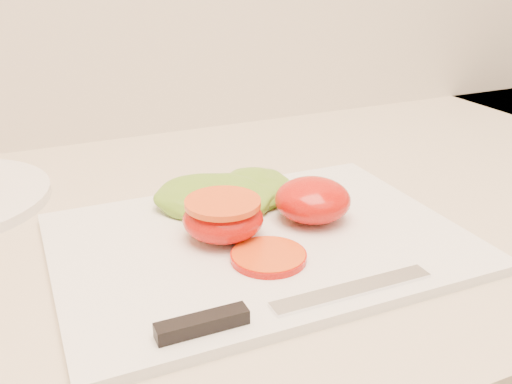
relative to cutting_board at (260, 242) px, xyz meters
name	(u,v)px	position (x,y,z in m)	size (l,w,h in m)	color
cutting_board	(260,242)	(0.00, 0.00, 0.00)	(0.40, 0.29, 0.01)	white
tomato_half_dome	(313,200)	(0.07, 0.02, 0.03)	(0.08, 0.08, 0.04)	red
tomato_half_cut	(223,217)	(-0.03, 0.02, 0.03)	(0.08, 0.08, 0.04)	red
tomato_slice_0	(269,256)	(-0.01, -0.04, 0.01)	(0.07, 0.07, 0.01)	#D24D0C
lettuce_leaf_0	(216,197)	(-0.02, 0.08, 0.02)	(0.14, 0.09, 0.03)	olive
lettuce_leaf_1	(255,189)	(0.03, 0.09, 0.02)	(0.11, 0.08, 0.02)	olive
knife	(265,309)	(-0.05, -0.12, 0.01)	(0.24, 0.02, 0.01)	silver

